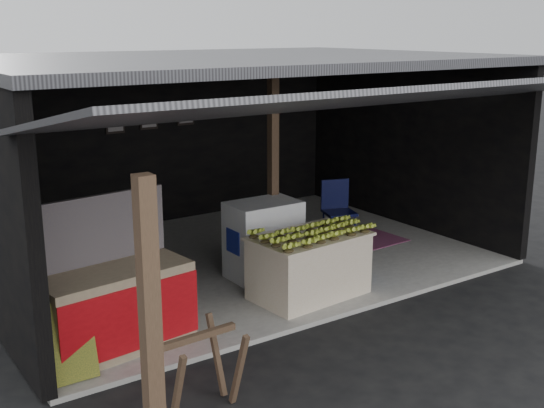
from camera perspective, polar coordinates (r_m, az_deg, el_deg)
ground at (r=8.35m, az=5.86°, el=-9.48°), size 80.00×80.00×0.00m
concrete_slab at (r=10.24m, az=-3.22°, el=-4.66°), size 7.00×5.00×0.06m
shophouse at (r=10.03m, az=-4.32°, el=7.09°), size 7.40×7.29×3.02m
banana_table at (r=8.69m, az=3.12°, el=-5.15°), size 1.54×1.03×0.81m
banana_pile at (r=8.54m, az=3.16°, el=-2.09°), size 1.42×0.92×0.16m
white_crate at (r=9.30m, az=-0.71°, el=-2.99°), size 0.96×0.66×1.06m
neighbor_stall at (r=7.46m, az=-12.97°, el=-8.23°), size 1.65×0.89×1.63m
green_signboard at (r=6.95m, az=-16.79°, el=-11.01°), size 0.54×0.22×0.80m
sawhorse at (r=6.28m, az=-6.23°, el=-13.07°), size 0.78×0.70×0.77m
water_barrel at (r=9.36m, az=6.29°, el=-4.63°), size 0.37×0.37×0.54m
plastic_chair at (r=10.92m, az=5.47°, el=-0.11°), size 0.59×0.59×0.99m
magenta_rug at (r=11.05m, az=7.00°, el=-3.11°), size 1.54×1.07×0.01m
picture_frames at (r=11.81m, az=-10.15°, el=7.19°), size 1.62×0.04×0.46m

